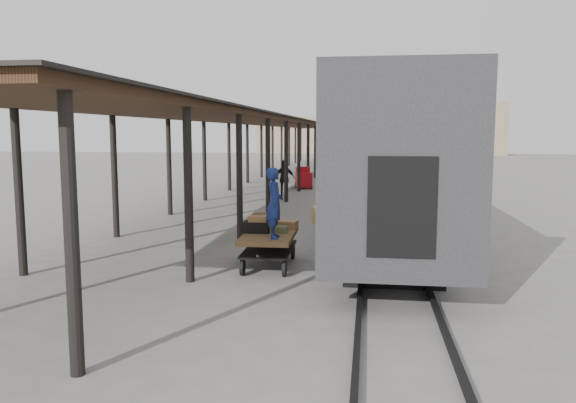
# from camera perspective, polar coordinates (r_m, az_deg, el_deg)

# --- Properties ---
(ground) EXTENTS (160.00, 160.00, 0.00)m
(ground) POSITION_cam_1_polar(r_m,az_deg,el_deg) (14.60, -2.37, -6.29)
(ground) COLOR slate
(ground) RESTS_ON ground
(train) EXTENTS (3.45, 76.01, 4.01)m
(train) POSITION_cam_1_polar(r_m,az_deg,el_deg) (47.77, 8.91, 6.11)
(train) COLOR silver
(train) RESTS_ON ground
(canopy) EXTENTS (4.90, 64.30, 4.15)m
(canopy) POSITION_cam_1_polar(r_m,az_deg,el_deg) (38.45, -0.84, 7.95)
(canopy) COLOR #422B19
(canopy) RESTS_ON ground
(rails) EXTENTS (1.54, 150.00, 0.12)m
(rails) POSITION_cam_1_polar(r_m,az_deg,el_deg) (48.09, 8.86, 2.97)
(rails) COLOR black
(rails) RESTS_ON ground
(building_far) EXTENTS (18.00, 10.00, 8.00)m
(building_far) POSITION_cam_1_polar(r_m,az_deg,el_deg) (92.67, 15.34, 7.13)
(building_far) COLOR tan
(building_far) RESTS_ON ground
(building_left) EXTENTS (12.00, 8.00, 6.00)m
(building_left) POSITION_cam_1_polar(r_m,az_deg,el_deg) (96.79, 0.68, 6.77)
(building_left) COLOR tan
(building_left) RESTS_ON ground
(baggage_cart) EXTENTS (1.32, 2.44, 0.86)m
(baggage_cart) POSITION_cam_1_polar(r_m,az_deg,el_deg) (14.12, -1.93, -4.06)
(baggage_cart) COLOR brown
(baggage_cart) RESTS_ON ground
(suitcase_stack) EXTENTS (1.30, 1.13, 0.42)m
(suitcase_stack) POSITION_cam_1_polar(r_m,az_deg,el_deg) (14.40, -2.24, -2.32)
(suitcase_stack) COLOR #38383A
(suitcase_stack) RESTS_ON baggage_cart
(luggage_tug) EXTENTS (1.21, 1.63, 1.29)m
(luggage_tug) POSITION_cam_1_polar(r_m,az_deg,el_deg) (34.18, 1.58, 2.35)
(luggage_tug) COLOR maroon
(luggage_tug) RESTS_ON ground
(porter) EXTENTS (0.49, 0.67, 1.68)m
(porter) POSITION_cam_1_polar(r_m,az_deg,el_deg) (13.28, -1.37, -0.16)
(porter) COLOR navy
(porter) RESTS_ON baggage_cart
(pedestrian) EXTENTS (1.24, 0.87, 1.96)m
(pedestrian) POSITION_cam_1_polar(r_m,az_deg,el_deg) (29.24, -0.37, 2.32)
(pedestrian) COLOR black
(pedestrian) RESTS_ON ground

